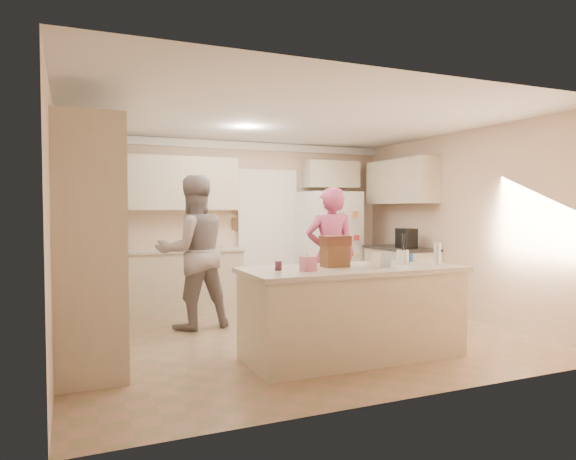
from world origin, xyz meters
name	(u,v)px	position (x,y,z in m)	size (l,w,h in m)	color
floor	(292,335)	(0.00, 0.00, -0.01)	(5.20, 4.60, 0.02)	#9A735B
ceiling	(292,117)	(0.00, 0.00, 2.61)	(5.20, 4.60, 0.02)	white
wall_back	(235,222)	(0.00, 2.31, 1.30)	(5.20, 0.02, 2.60)	beige
wall_front	(409,237)	(0.00, -2.31, 1.30)	(5.20, 0.02, 2.60)	beige
wall_left	(53,231)	(-2.61, 0.00, 1.30)	(0.02, 4.60, 2.60)	beige
wall_right	(462,224)	(2.61, 0.00, 1.30)	(0.02, 4.60, 2.60)	beige
crown_back	(235,145)	(0.00, 2.26, 2.53)	(5.20, 0.08, 0.12)	white
pantry_bank	(86,241)	(-2.30, 0.20, 1.18)	(0.60, 2.60, 2.35)	#C7B19A
back_base_cab	(167,282)	(-1.15, 2.00, 0.44)	(2.20, 0.60, 0.88)	#C7B19A
back_countertop	(166,251)	(-1.15, 1.99, 0.90)	(2.24, 0.63, 0.04)	#BFB29D
back_upper_cab	(164,183)	(-1.15, 2.12, 1.90)	(2.20, 0.35, 0.80)	#C7B19A
doorway_opening	(267,237)	(0.55, 2.28, 1.05)	(0.90, 0.06, 2.10)	black
doorway_casing	(268,237)	(0.55, 2.24, 1.05)	(1.02, 0.03, 2.22)	white
wall_frame_upper	(237,207)	(0.02, 2.27, 1.55)	(0.15, 0.02, 0.20)	brown
wall_frame_lower	(237,224)	(0.02, 2.27, 1.28)	(0.15, 0.02, 0.20)	brown
refrigerator	(329,246)	(1.53, 1.95, 0.90)	(0.90, 0.70, 1.80)	white
fridge_seam	(339,247)	(1.53, 1.59, 0.90)	(0.01, 0.02, 1.78)	gray
fridge_dispenser	(328,232)	(1.31, 1.58, 1.15)	(0.22, 0.03, 0.35)	black
fridge_handle_l	(337,238)	(1.48, 1.58, 1.05)	(0.02, 0.02, 0.85)	silver
fridge_handle_r	(343,238)	(1.58, 1.58, 1.05)	(0.02, 0.02, 0.85)	silver
over_fridge_cab	(331,174)	(1.65, 2.12, 2.10)	(0.95, 0.35, 0.45)	#C7B19A
right_base_cab	(401,278)	(2.30, 1.00, 0.44)	(0.60, 1.20, 0.88)	#C7B19A
right_countertop	(401,248)	(2.29, 1.00, 0.90)	(0.63, 1.24, 0.04)	#2D2B28
right_upper_cab	(401,182)	(2.43, 1.20, 1.95)	(0.35, 1.50, 0.70)	#C7B19A
coffee_maker	(406,238)	(2.25, 0.80, 1.07)	(0.22, 0.28, 0.30)	black
island_base	(352,314)	(0.20, -1.10, 0.44)	(2.20, 0.90, 0.88)	#C7B19A
island_top	(353,270)	(0.20, -1.10, 0.90)	(2.28, 0.96, 0.05)	#BFB29D
utensil_crock	(403,257)	(0.85, -1.05, 1.00)	(0.13, 0.13, 0.15)	white
tissue_box	(308,264)	(-0.35, -1.20, 1.00)	(0.13, 0.13, 0.14)	pink
tissue_plume	(308,252)	(-0.35, -1.20, 1.10)	(0.08, 0.08, 0.08)	white
dollhouse_body	(335,256)	(0.05, -1.00, 1.04)	(0.26, 0.18, 0.22)	brown
dollhouse_roof	(335,241)	(0.05, -1.00, 1.20)	(0.28, 0.20, 0.10)	#592D1E
jam_jar	(278,266)	(-0.60, -1.05, 0.97)	(0.07, 0.07, 0.09)	#59263F
greeting_card_a	(376,261)	(0.35, -1.30, 1.01)	(0.12, 0.01, 0.16)	white
greeting_card_b	(386,260)	(0.50, -1.25, 1.01)	(0.12, 0.01, 0.16)	silver
water_bottle	(437,253)	(1.15, -1.25, 1.04)	(0.07, 0.07, 0.24)	silver
shaker_salt	(406,258)	(1.02, -0.88, 0.97)	(0.05, 0.05, 0.09)	#305B9B
shaker_pepper	(411,258)	(1.09, -0.88, 0.97)	(0.05, 0.05, 0.09)	#305B9B
teen_boy	(193,252)	(-1.02, 0.79, 0.97)	(0.95, 0.74, 1.95)	gray
teen_girl	(331,255)	(0.74, 0.40, 0.90)	(0.66, 0.43, 1.81)	#BC4E7D
fridge_magnets	(340,247)	(1.53, 1.58, 0.90)	(0.76, 0.02, 1.44)	tan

